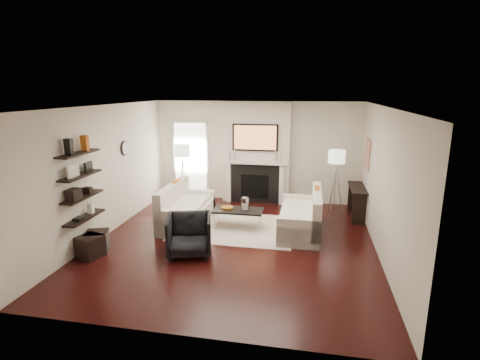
% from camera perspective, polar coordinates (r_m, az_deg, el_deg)
% --- Properties ---
extents(room_envelope, '(6.00, 6.00, 6.00)m').
position_cam_1_polar(room_envelope, '(7.24, -0.89, 0.42)').
color(room_envelope, black).
rests_on(room_envelope, ground).
extents(chimney_breast, '(1.80, 0.25, 2.70)m').
position_cam_1_polar(chimney_breast, '(10.01, 2.44, 4.17)').
color(chimney_breast, silver).
rests_on(chimney_breast, floor).
extents(fireplace_surround, '(1.30, 0.02, 1.04)m').
position_cam_1_polar(fireplace_surround, '(10.06, 2.28, -0.63)').
color(fireplace_surround, black).
rests_on(fireplace_surround, floor).
extents(firebox, '(0.75, 0.02, 0.65)m').
position_cam_1_polar(firebox, '(10.07, 2.27, -1.02)').
color(firebox, black).
rests_on(firebox, floor).
extents(mantel_pilaster_l, '(0.12, 0.08, 1.10)m').
position_cam_1_polar(mantel_pilaster_l, '(10.15, -1.77, -0.31)').
color(mantel_pilaster_l, white).
rests_on(mantel_pilaster_l, floor).
extents(mantel_pilaster_r, '(0.12, 0.08, 1.10)m').
position_cam_1_polar(mantel_pilaster_r, '(9.94, 6.36, -0.69)').
color(mantel_pilaster_r, white).
rests_on(mantel_pilaster_r, floor).
extents(mantel_shelf, '(1.70, 0.18, 0.07)m').
position_cam_1_polar(mantel_shelf, '(9.87, 2.27, 2.68)').
color(mantel_shelf, white).
rests_on(mantel_shelf, chimney_breast).
extents(tv_body, '(1.20, 0.06, 0.70)m').
position_cam_1_polar(tv_body, '(9.79, 2.32, 6.50)').
color(tv_body, black).
rests_on(tv_body, chimney_breast).
extents(tv_screen, '(1.10, 0.00, 0.62)m').
position_cam_1_polar(tv_screen, '(9.76, 2.30, 6.47)').
color(tv_screen, '#BF723F').
rests_on(tv_screen, tv_body).
extents(candlestick_l_tall, '(0.04, 0.04, 0.30)m').
position_cam_1_polar(candlestick_l_tall, '(9.94, -0.86, 3.85)').
color(candlestick_l_tall, silver).
rests_on(candlestick_l_tall, mantel_shelf).
extents(candlestick_l_short, '(0.04, 0.04, 0.24)m').
position_cam_1_polar(candlestick_l_short, '(9.98, -1.59, 3.70)').
color(candlestick_l_short, silver).
rests_on(candlestick_l_short, mantel_shelf).
extents(candlestick_r_tall, '(0.04, 0.04, 0.30)m').
position_cam_1_polar(candlestick_r_tall, '(9.79, 5.48, 3.62)').
color(candlestick_r_tall, silver).
rests_on(candlestick_r_tall, mantel_shelf).
extents(candlestick_r_short, '(0.04, 0.04, 0.24)m').
position_cam_1_polar(candlestick_r_short, '(9.78, 6.23, 3.42)').
color(candlestick_r_short, silver).
rests_on(candlestick_r_short, mantel_shelf).
extents(hallway_panel, '(0.90, 0.02, 2.10)m').
position_cam_1_polar(hallway_panel, '(10.59, -7.46, 2.94)').
color(hallway_panel, white).
rests_on(hallway_panel, floor).
extents(door_trim_l, '(0.06, 0.06, 2.16)m').
position_cam_1_polar(door_trim_l, '(10.73, -9.94, 2.99)').
color(door_trim_l, white).
rests_on(door_trim_l, floor).
extents(door_trim_r, '(0.06, 0.06, 2.16)m').
position_cam_1_polar(door_trim_r, '(10.43, -4.99, 2.84)').
color(door_trim_r, white).
rests_on(door_trim_r, floor).
extents(door_trim_top, '(1.02, 0.06, 0.06)m').
position_cam_1_polar(door_trim_top, '(10.42, -7.68, 8.76)').
color(door_trim_top, white).
rests_on(door_trim_top, wall_back).
extents(rug, '(2.60, 2.00, 0.01)m').
position_cam_1_polar(rug, '(8.39, -0.79, -7.28)').
color(rug, beige).
rests_on(rug, floor).
extents(loveseat_left_base, '(0.85, 1.80, 0.42)m').
position_cam_1_polar(loveseat_left_base, '(8.61, -8.04, -5.41)').
color(loveseat_left_base, silver).
rests_on(loveseat_left_base, floor).
extents(loveseat_left_back, '(0.18, 1.80, 0.80)m').
position_cam_1_polar(loveseat_left_back, '(8.62, -10.22, -3.26)').
color(loveseat_left_back, silver).
rests_on(loveseat_left_back, floor).
extents(loveseat_left_arm_n, '(0.85, 0.18, 0.60)m').
position_cam_1_polar(loveseat_left_arm_n, '(7.87, -9.95, -6.68)').
color(loveseat_left_arm_n, silver).
rests_on(loveseat_left_arm_n, floor).
extents(loveseat_left_arm_s, '(0.85, 0.18, 0.60)m').
position_cam_1_polar(loveseat_left_arm_s, '(9.31, -6.47, -3.29)').
color(loveseat_left_arm_s, silver).
rests_on(loveseat_left_arm_s, floor).
extents(loveseat_left_cushion, '(0.63, 1.44, 0.10)m').
position_cam_1_polar(loveseat_left_cushion, '(8.51, -7.78, -3.78)').
color(loveseat_left_cushion, silver).
rests_on(loveseat_left_cushion, loveseat_left_base).
extents(pillow_left_orange, '(0.10, 0.42, 0.42)m').
position_cam_1_polar(pillow_left_orange, '(8.84, -9.59, -1.44)').
color(pillow_left_orange, '#AE5115').
rests_on(pillow_left_orange, loveseat_left_cushion).
extents(pillow_left_charcoal, '(0.10, 0.40, 0.40)m').
position_cam_1_polar(pillow_left_charcoal, '(8.30, -11.01, -2.57)').
color(pillow_left_charcoal, black).
rests_on(pillow_left_charcoal, loveseat_left_cushion).
extents(loveseat_right_base, '(0.85, 1.80, 0.42)m').
position_cam_1_polar(loveseat_right_base, '(8.18, 9.09, -6.50)').
color(loveseat_right_base, silver).
rests_on(loveseat_right_base, floor).
extents(loveseat_right_back, '(0.18, 1.80, 0.80)m').
position_cam_1_polar(loveseat_right_back, '(8.08, 11.56, -4.50)').
color(loveseat_right_back, silver).
rests_on(loveseat_right_back, floor).
extents(loveseat_right_arm_n, '(0.85, 0.18, 0.60)m').
position_cam_1_polar(loveseat_right_arm_n, '(7.39, 8.91, -8.00)').
color(loveseat_right_arm_n, silver).
rests_on(loveseat_right_arm_n, floor).
extents(loveseat_right_arm_s, '(0.85, 0.18, 0.60)m').
position_cam_1_polar(loveseat_right_arm_s, '(8.92, 9.29, -4.17)').
color(loveseat_right_arm_s, silver).
rests_on(loveseat_right_arm_s, floor).
extents(loveseat_right_cushion, '(0.63, 1.44, 0.10)m').
position_cam_1_polar(loveseat_right_cushion, '(8.10, 8.81, -4.76)').
color(loveseat_right_cushion, silver).
rests_on(loveseat_right_cushion, loveseat_right_base).
extents(pillow_right_orange, '(0.10, 0.42, 0.42)m').
position_cam_1_polar(pillow_right_orange, '(8.30, 11.61, -2.52)').
color(pillow_right_orange, '#AE5115').
rests_on(pillow_right_orange, loveseat_right_cushion).
extents(pillow_right_charcoal, '(0.10, 0.40, 0.40)m').
position_cam_1_polar(pillow_right_charcoal, '(7.73, 11.65, -3.83)').
color(pillow_right_charcoal, black).
rests_on(pillow_right_charcoal, loveseat_right_cushion).
extents(coffee_table, '(1.10, 0.55, 0.04)m').
position_cam_1_polar(coffee_table, '(8.29, -0.28, -4.64)').
color(coffee_table, black).
rests_on(coffee_table, floor).
extents(coffee_leg_nw, '(0.02, 0.02, 0.38)m').
position_cam_1_polar(coffee_leg_nw, '(8.27, -4.00, -6.28)').
color(coffee_leg_nw, silver).
rests_on(coffee_leg_nw, floor).
extents(coffee_leg_ne, '(0.02, 0.02, 0.38)m').
position_cam_1_polar(coffee_leg_ne, '(8.08, 2.92, -6.74)').
color(coffee_leg_ne, silver).
rests_on(coffee_leg_ne, floor).
extents(coffee_leg_sw, '(0.02, 0.02, 0.38)m').
position_cam_1_polar(coffee_leg_sw, '(8.67, -3.26, -5.31)').
color(coffee_leg_sw, silver).
rests_on(coffee_leg_sw, floor).
extents(coffee_leg_se, '(0.02, 0.02, 0.38)m').
position_cam_1_polar(coffee_leg_se, '(8.49, 3.34, -5.72)').
color(coffee_leg_se, silver).
rests_on(coffee_leg_se, floor).
extents(hurricane_glass, '(0.16, 0.16, 0.28)m').
position_cam_1_polar(hurricane_glass, '(8.22, 0.75, -3.65)').
color(hurricane_glass, white).
rests_on(hurricane_glass, coffee_table).
extents(hurricane_candle, '(0.09, 0.09, 0.13)m').
position_cam_1_polar(hurricane_candle, '(8.24, 0.74, -4.08)').
color(hurricane_candle, white).
rests_on(hurricane_candle, coffee_table).
extents(copper_bowl, '(0.27, 0.27, 0.05)m').
position_cam_1_polar(copper_bowl, '(8.33, -1.98, -4.25)').
color(copper_bowl, '#B5721E').
rests_on(copper_bowl, coffee_table).
extents(armchair, '(0.96, 0.93, 0.82)m').
position_cam_1_polar(armchair, '(7.08, -7.74, -8.01)').
color(armchair, black).
rests_on(armchair, floor).
extents(lamp_left_post, '(0.02, 0.02, 1.20)m').
position_cam_1_polar(lamp_left_post, '(10.03, -8.64, -0.34)').
color(lamp_left_post, silver).
rests_on(lamp_left_post, floor).
extents(lamp_left_shade, '(0.40, 0.40, 0.30)m').
position_cam_1_polar(lamp_left_shade, '(9.86, -8.81, 4.45)').
color(lamp_left_shade, white).
rests_on(lamp_left_shade, lamp_left_post).
extents(lamp_left_leg_a, '(0.25, 0.02, 1.23)m').
position_cam_1_polar(lamp_left_leg_a, '(9.99, -8.04, -0.37)').
color(lamp_left_leg_a, silver).
rests_on(lamp_left_leg_a, floor).
extents(lamp_left_leg_b, '(0.14, 0.22, 1.23)m').
position_cam_1_polar(lamp_left_leg_b, '(10.13, -8.75, -0.20)').
color(lamp_left_leg_b, silver).
rests_on(lamp_left_leg_b, floor).
extents(lamp_left_leg_c, '(0.14, 0.22, 1.23)m').
position_cam_1_polar(lamp_left_leg_c, '(9.96, -9.11, -0.46)').
color(lamp_left_leg_c, silver).
rests_on(lamp_left_leg_c, floor).
extents(lamp_right_post, '(0.02, 0.02, 1.20)m').
position_cam_1_polar(lamp_right_post, '(9.34, 14.23, -1.67)').
color(lamp_right_post, silver).
rests_on(lamp_right_post, floor).
extents(lamp_right_shade, '(0.40, 0.40, 0.30)m').
position_cam_1_polar(lamp_right_shade, '(9.16, 14.54, 3.47)').
color(lamp_right_shade, white).
rests_on(lamp_right_shade, lamp_right_post).
extents(lamp_right_leg_a, '(0.25, 0.02, 1.23)m').
position_cam_1_polar(lamp_right_leg_a, '(9.35, 14.90, -1.69)').
color(lamp_right_leg_a, silver).
rests_on(lamp_right_leg_a, floor).
extents(lamp_right_leg_b, '(0.14, 0.22, 1.23)m').
position_cam_1_polar(lamp_right_leg_b, '(9.43, 13.86, -1.50)').
color(lamp_right_leg_b, silver).
rests_on(lamp_right_leg_b, floor).
extents(lamp_right_leg_c, '(0.14, 0.22, 1.23)m').
position_cam_1_polar(lamp_right_leg_c, '(9.25, 13.92, -1.81)').
color(lamp_right_leg_c, silver).
rests_on(lamp_right_leg_c, floor).
extents(console_top, '(0.35, 1.20, 0.04)m').
position_cam_1_polar(console_top, '(9.30, 17.49, -1.12)').
color(console_top, black).
rests_on(console_top, floor).
extents(console_leg_n, '(0.30, 0.04, 0.71)m').
position_cam_1_polar(console_leg_n, '(8.88, 17.70, -4.36)').
color(console_leg_n, black).
rests_on(console_leg_n, floor).
extents(console_leg_s, '(0.30, 0.04, 0.71)m').
position_cam_1_polar(console_leg_s, '(9.93, 16.99, -2.41)').
color(console_leg_s, black).
rests_on(console_leg_s, floor).
extents(wall_art, '(0.03, 0.70, 0.70)m').
position_cam_1_polar(wall_art, '(9.16, 18.85, 3.80)').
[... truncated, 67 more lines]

